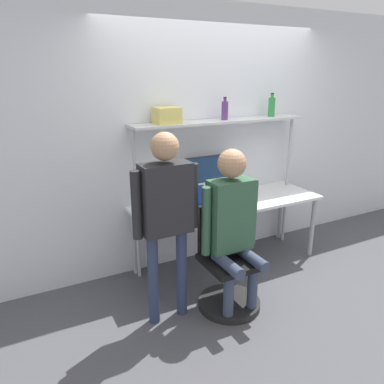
# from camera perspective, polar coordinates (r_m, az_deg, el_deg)

# --- Properties ---
(ground_plane) EXTENTS (12.00, 12.00, 0.00)m
(ground_plane) POSITION_cam_1_polar(r_m,az_deg,el_deg) (4.01, 8.09, -12.84)
(ground_plane) COLOR #4C4C51
(wall_back) EXTENTS (8.00, 0.06, 2.70)m
(wall_back) POSITION_cam_1_polar(r_m,az_deg,el_deg) (4.10, 3.08, 8.28)
(wall_back) COLOR silver
(wall_back) RESTS_ON ground_plane
(desk) EXTENTS (2.05, 0.67, 0.73)m
(desk) POSITION_cam_1_polar(r_m,az_deg,el_deg) (3.98, 5.57, -2.39)
(desk) COLOR white
(desk) RESTS_ON ground_plane
(shelf_unit) EXTENTS (1.95, 0.27, 1.56)m
(shelf_unit) POSITION_cam_1_polar(r_m,az_deg,el_deg) (3.95, 4.40, 8.13)
(shelf_unit) COLOR silver
(shelf_unit) RESTS_ON ground_plane
(monitor) EXTENTS (0.63, 0.23, 0.48)m
(monitor) POSITION_cam_1_polar(r_m,az_deg,el_deg) (3.95, 2.54, 2.67)
(monitor) COLOR #333338
(monitor) RESTS_ON desk
(laptop) EXTENTS (0.32, 0.26, 0.26)m
(laptop) POSITION_cam_1_polar(r_m,az_deg,el_deg) (3.64, 0.30, -1.99)
(laptop) COLOR silver
(laptop) RESTS_ON desk
(cell_phone) EXTENTS (0.07, 0.15, 0.01)m
(cell_phone) POSITION_cam_1_polar(r_m,az_deg,el_deg) (3.78, 4.32, -2.32)
(cell_phone) COLOR #264C8C
(cell_phone) RESTS_ON desk
(office_chair) EXTENTS (0.56, 0.56, 0.93)m
(office_chair) POSITION_cam_1_polar(r_m,az_deg,el_deg) (3.45, 5.43, -12.64)
(office_chair) COLOR black
(office_chair) RESTS_ON ground_plane
(person_seated) EXTENTS (0.54, 0.48, 1.45)m
(person_seated) POSITION_cam_1_polar(r_m,az_deg,el_deg) (3.17, 6.17, -4.07)
(person_seated) COLOR #38425B
(person_seated) RESTS_ON ground_plane
(person_standing) EXTENTS (0.57, 0.22, 1.61)m
(person_standing) POSITION_cam_1_polar(r_m,az_deg,el_deg) (2.95, -3.97, -2.19)
(person_standing) COLOR #2D3856
(person_standing) RESTS_ON ground_plane
(bottle_green) EXTENTS (0.07, 0.07, 0.25)m
(bottle_green) POSITION_cam_1_polar(r_m,az_deg,el_deg) (4.28, 12.03, 12.61)
(bottle_green) COLOR #2D8C3F
(bottle_green) RESTS_ON shelf_unit
(bottle_purple) EXTENTS (0.07, 0.07, 0.23)m
(bottle_purple) POSITION_cam_1_polar(r_m,az_deg,el_deg) (3.93, 5.01, 12.32)
(bottle_purple) COLOR #593372
(bottle_purple) RESTS_ON shelf_unit
(storage_box) EXTENTS (0.23, 0.20, 0.15)m
(storage_box) POSITION_cam_1_polar(r_m,az_deg,el_deg) (3.63, -3.87, 11.55)
(storage_box) COLOR #DBCC66
(storage_box) RESTS_ON shelf_unit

